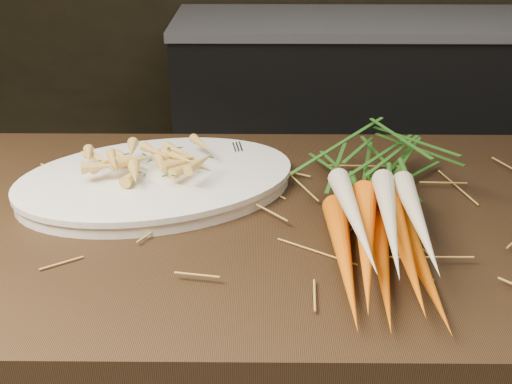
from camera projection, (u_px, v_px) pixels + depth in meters
back_counter at (378, 111)px, 2.92m from camera, size 1.82×0.62×0.84m
straw_bedding at (406, 209)px, 1.02m from camera, size 1.40×0.60×0.02m
root_veg_bunch at (375, 189)px, 0.99m from camera, size 0.21×0.57×0.10m
serving_platter at (157, 184)px, 1.10m from camera, size 0.55×0.45×0.03m
roasted_veg_heap at (155, 163)px, 1.08m from camera, size 0.27×0.23×0.05m
serving_fork at (253, 167)px, 1.12m from camera, size 0.04×0.18×0.00m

